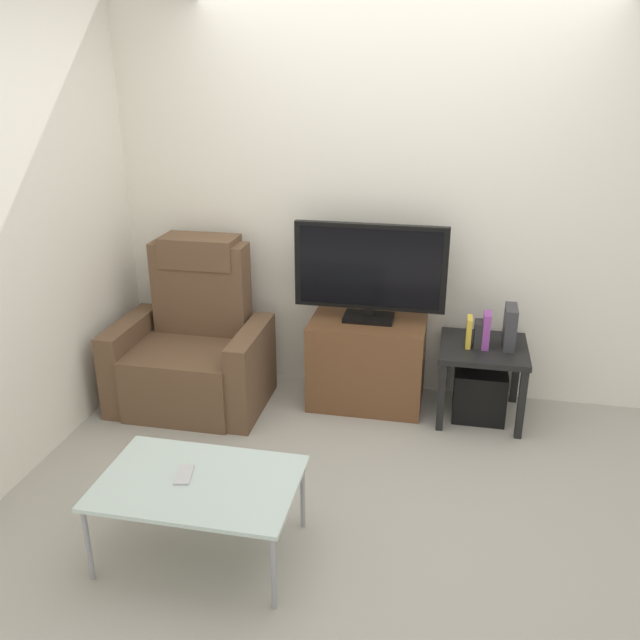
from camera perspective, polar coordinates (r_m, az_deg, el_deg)
ground_plane at (r=3.85m, az=3.88°, el=-12.85°), size 6.40×6.40×0.00m
wall_back at (r=4.40m, az=6.39°, el=9.92°), size 6.40×0.06×2.60m
wall_side at (r=3.99m, az=-23.64°, el=7.08°), size 0.06×4.48×2.60m
tv_stand at (r=4.44m, az=4.03°, el=-3.58°), size 0.74×0.47×0.59m
television at (r=4.23m, az=4.29°, el=4.26°), size 0.97×0.20×0.63m
recliner_armchair at (r=4.52m, az=-10.74°, el=-2.38°), size 0.98×0.78×1.08m
side_table at (r=4.34m, az=13.74°, el=-3.12°), size 0.54×0.54×0.49m
subwoofer_box at (r=4.44m, az=13.46°, el=-6.02°), size 0.33×0.33×0.33m
book_leftmost at (r=4.25m, az=12.61°, el=-0.99°), size 0.03×0.12×0.19m
book_middle at (r=4.25m, az=13.36°, el=-1.19°), size 0.05×0.12×0.17m
book_rightmost at (r=4.25m, az=14.02°, el=-0.86°), size 0.04×0.12×0.23m
game_console at (r=4.28m, az=15.92°, el=-0.60°), size 0.07×0.20×0.27m
coffee_table at (r=3.15m, az=-10.34°, el=-13.71°), size 0.90×0.60×0.39m
cell_phone at (r=3.18m, az=-11.54°, el=-12.83°), size 0.10×0.16×0.01m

